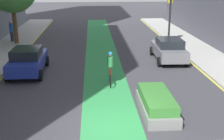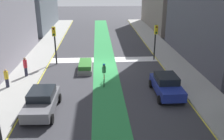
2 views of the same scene
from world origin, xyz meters
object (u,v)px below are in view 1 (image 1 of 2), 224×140
cyclist_in_lane (110,67)px  median_planter (157,104)px  car_blue_left_far (28,60)px  car_grey_right_far (169,49)px  pedestrian_sidewalk_left_a (11,31)px  traffic_signal_far_right (170,8)px

cyclist_in_lane → median_planter: 4.01m
car_blue_left_far → median_planter: size_ratio=1.31×
car_grey_right_far → cyclist_in_lane: cyclist_in_lane is taller
car_blue_left_far → pedestrian_sidewalk_left_a: (-3.16, 8.77, 0.28)m
traffic_signal_far_right → median_planter: (-3.70, -12.60, -2.73)m
car_grey_right_far → median_planter: 8.48m
car_grey_right_far → median_planter: bearing=-107.7°
car_grey_right_far → pedestrian_sidewalk_left_a: 13.97m
pedestrian_sidewalk_left_a → median_planter: bearing=-56.4°
car_blue_left_far → car_grey_right_far: 9.40m
pedestrian_sidewalk_left_a → traffic_signal_far_right: bearing=-8.7°
car_blue_left_far → car_grey_right_far: bearing=13.4°
cyclist_in_lane → median_planter: size_ratio=0.58×
car_blue_left_far → car_grey_right_far: (9.15, 2.18, 0.00)m
car_blue_left_far → traffic_signal_far_right: bearing=33.2°
pedestrian_sidewalk_left_a → car_grey_right_far: bearing=-28.2°
car_blue_left_far → median_planter: (6.57, -5.88, -0.40)m
traffic_signal_far_right → cyclist_in_lane: 10.79m
car_grey_right_far → traffic_signal_far_right: bearing=76.1°
car_grey_right_far → pedestrian_sidewalk_left_a: bearing=151.8°
cyclist_in_lane → pedestrian_sidewalk_left_a: 13.67m
traffic_signal_far_right → cyclist_in_lane: (-5.46, -9.05, -2.16)m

